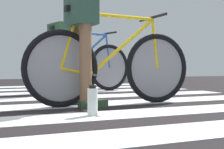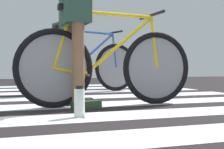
# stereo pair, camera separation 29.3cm
# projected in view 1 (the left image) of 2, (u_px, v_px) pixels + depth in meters

# --- Properties ---
(ground) EXTENTS (18.00, 14.00, 0.02)m
(ground) POSITION_uv_depth(u_px,v_px,m) (50.00, 109.00, 3.01)
(ground) COLOR black
(crosswalk_markings) EXTENTS (5.40, 6.51, 0.00)m
(crosswalk_markings) POSITION_uv_depth(u_px,v_px,m) (50.00, 106.00, 3.13)
(crosswalk_markings) COLOR silver
(crosswalk_markings) RESTS_ON ground
(bicycle_1_of_2) EXTENTS (1.74, 0.52, 0.93)m
(bicycle_1_of_2) POSITION_uv_depth(u_px,v_px,m) (112.00, 66.00, 3.20)
(bicycle_1_of_2) COLOR black
(bicycle_1_of_2) RESTS_ON ground
(cyclist_1_of_2) EXTENTS (0.31, 0.41, 1.03)m
(cyclist_1_of_2) POSITION_uv_depth(u_px,v_px,m) (81.00, 35.00, 3.07)
(cyclist_1_of_2) COLOR brown
(cyclist_1_of_2) RESTS_ON ground
(bicycle_2_of_2) EXTENTS (1.71, 0.56, 0.93)m
(bicycle_2_of_2) POSITION_uv_depth(u_px,v_px,m) (80.00, 66.00, 4.79)
(bicycle_2_of_2) COLOR black
(bicycle_2_of_2) RESTS_ON ground
(cyclist_2_of_2) EXTENTS (0.38, 0.45, 0.98)m
(cyclist_2_of_2) POSITION_uv_depth(u_px,v_px,m) (61.00, 48.00, 4.60)
(cyclist_2_of_2) COLOR brown
(cyclist_2_of_2) RESTS_ON ground
(water_bottle) EXTENTS (0.08, 0.08, 0.23)m
(water_bottle) POSITION_uv_depth(u_px,v_px,m) (93.00, 101.00, 2.50)
(water_bottle) COLOR white
(water_bottle) RESTS_ON ground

